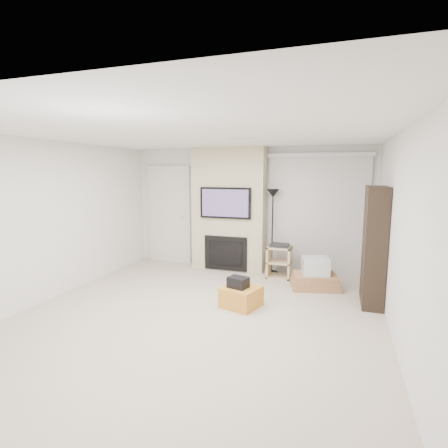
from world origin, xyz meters
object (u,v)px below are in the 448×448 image
(floor_lamp, at_px, (273,207))
(av_stand, at_px, (279,260))
(ottoman, at_px, (241,297))
(box_stack, at_px, (315,276))
(bookshelf, at_px, (374,246))

(floor_lamp, distance_m, av_stand, 1.03)
(ottoman, relative_size, floor_lamp, 0.30)
(box_stack, bearing_deg, av_stand, 149.73)
(floor_lamp, bearing_deg, bookshelf, -32.62)
(floor_lamp, height_order, bookshelf, bookshelf)
(ottoman, xyz_separation_m, bookshelf, (1.86, 0.77, 0.75))
(ottoman, relative_size, box_stack, 0.54)
(av_stand, bearing_deg, ottoman, -99.75)
(floor_lamp, relative_size, box_stack, 1.82)
(floor_lamp, bearing_deg, ottoman, -92.76)
(ottoman, distance_m, box_stack, 1.59)
(box_stack, xyz_separation_m, bookshelf, (0.88, -0.48, 0.70))
(floor_lamp, height_order, box_stack, floor_lamp)
(floor_lamp, relative_size, av_stand, 2.55)
(ottoman, height_order, floor_lamp, floor_lamp)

